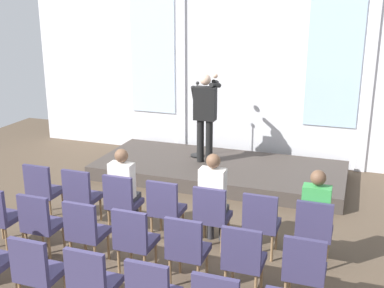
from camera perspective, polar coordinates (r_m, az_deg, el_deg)
The scene contains 23 objects.
ground_plane at distance 6.41m, azimuth -6.90°, elevation -15.35°, with size 13.43×13.43×0.00m, color brown.
rear_partition at distance 10.36m, azimuth 5.61°, elevation 10.37°, with size 9.72×0.14×4.51m.
stage_platform at distance 9.58m, azimuth 3.20°, elevation -3.13°, with size 4.82×2.07×0.27m, color #3F3833.
speaker at distance 9.38m, azimuth 1.57°, elevation 3.82°, with size 0.52×0.69×1.75m.
mic_stand at distance 9.89m, azimuth 0.63°, elevation 0.41°, with size 0.28×0.28×1.55m.
chair_r0_c0 at distance 8.01m, azimuth -17.20°, elevation -4.95°, with size 0.46×0.44×0.94m.
chair_r0_c1 at distance 7.63m, azimuth -12.95°, elevation -5.71°, with size 0.46×0.44×0.94m.
chair_r0_c2 at distance 7.30m, azimuth -8.27°, elevation -6.50°, with size 0.46×0.44×0.94m.
audience_r0_c2 at distance 7.29m, azimuth -8.04°, elevation -4.87°, with size 0.36×0.39×1.31m.
chair_r0_c3 at distance 7.02m, azimuth -3.17°, elevation -7.31°, with size 0.46×0.44×0.94m.
chair_r0_c4 at distance 6.80m, azimuth 2.32°, elevation -8.12°, with size 0.46×0.44×0.94m.
audience_r0_c4 at distance 6.78m, azimuth 2.54°, elevation -6.09°, with size 0.36×0.39×1.38m.
chair_r0_c5 at distance 6.65m, azimuth 8.14°, elevation -8.89°, with size 0.46×0.44×0.94m.
chair_r0_c6 at distance 6.57m, azimuth 14.18°, elevation -9.59°, with size 0.46×0.44×0.94m.
audience_r0_c6 at distance 6.56m, azimuth 14.38°, elevation -7.74°, with size 0.36×0.39×1.32m.
chair_r1_c1 at distance 6.87m, azimuth -17.47°, elevation -8.67°, with size 0.46×0.44×0.94m.
chair_r1_c2 at distance 6.50m, azimuth -12.45°, elevation -9.77°, with size 0.46×0.44×0.94m.
chair_r1_c3 at distance 6.19m, azimuth -6.84°, elevation -10.90°, with size 0.46×0.44×0.94m.
chair_r1_c4 at distance 5.94m, azimuth -0.65°, elevation -12.02°, with size 0.46×0.44×0.94m.
chair_r1_c5 at distance 5.77m, azimuth 6.04°, elevation -13.07°, with size 0.46×0.44×0.94m.
chair_r1_c6 at distance 5.68m, azimuth 13.11°, elevation -13.98°, with size 0.46×0.44×0.94m.
chair_r2_c2 at distance 5.78m, azimuth -17.86°, elevation -13.82°, with size 0.46×0.44×0.94m.
chair_r2_c3 at distance 5.42m, azimuth -11.73°, elevation -15.47°, with size 0.46×0.44×0.94m.
Camera 1 is at (2.50, -4.83, 3.40)m, focal length 45.26 mm.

